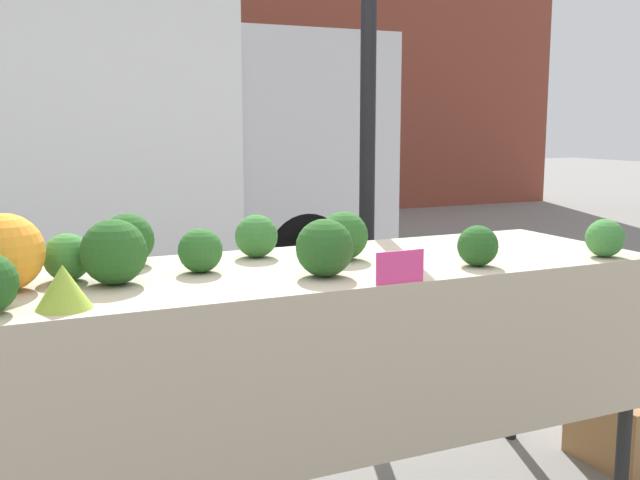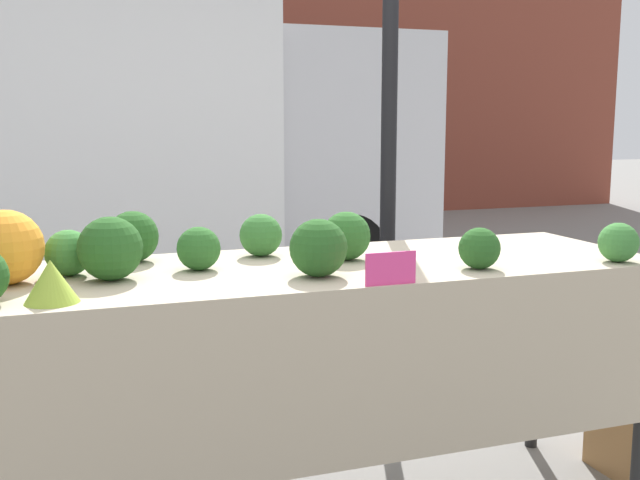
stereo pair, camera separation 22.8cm
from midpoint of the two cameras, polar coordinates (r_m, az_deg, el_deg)
name	(u,v)px [view 2 (the right image)]	position (r m, az deg, el deg)	size (l,w,h in m)	color
building_facade	(113,33)	(10.62, -14.88, 15.02)	(16.00, 0.60, 5.07)	brown
tent_pole	(388,167)	(3.35, 7.19, 5.55)	(0.07, 0.07, 2.34)	black
parked_truck	(126,114)	(6.24, -13.55, 9.28)	(4.38, 2.07, 2.75)	white
market_table	(327,306)	(2.38, 3.30, -5.05)	(2.24, 0.74, 0.91)	tan
orange_cauliflower	(5,247)	(2.24, -20.24, -0.55)	(0.21, 0.21, 0.21)	orange
romanesco_head	(51,281)	(1.98, -16.76, -3.06)	(0.14, 0.14, 0.11)	#93B238
broccoli_head_0	(199,249)	(2.32, -6.48, -0.67)	(0.14, 0.14, 0.14)	#285B23
broccoli_head_1	(110,249)	(2.21, -12.89, -0.66)	(0.19, 0.19, 0.19)	#23511E
broccoli_head_2	(261,235)	(2.55, -1.99, 0.36)	(0.15, 0.15, 0.15)	#336B2D
broccoli_head_3	(618,242)	(2.68, 24.09, -0.19)	(0.13, 0.13, 0.13)	#387533
broccoli_head_4	(318,248)	(2.21, 2.83, -0.63)	(0.17, 0.17, 0.17)	#23511E
broccoli_head_5	(133,237)	(2.49, -11.57, 0.24)	(0.17, 0.17, 0.17)	#23511E
broccoli_head_6	(479,248)	(2.41, 14.73, -0.64)	(0.13, 0.13, 0.13)	#23511E
broccoli_head_8	(346,236)	(2.49, 4.64, 0.29)	(0.16, 0.16, 0.16)	#285B23
broccoli_head_9	(68,253)	(2.32, -16.00, -0.97)	(0.14, 0.14, 0.14)	#387533
price_sign	(391,268)	(2.13, 8.48, -2.19)	(0.15, 0.01, 0.09)	#E53D84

